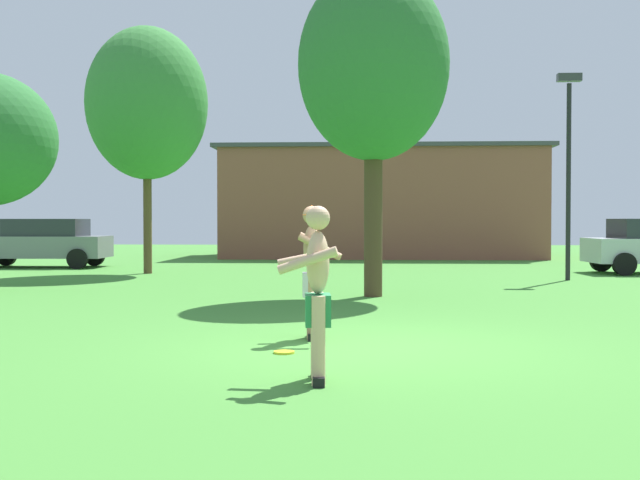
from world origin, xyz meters
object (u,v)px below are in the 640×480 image
frisbee (284,352)px  tree_right_field (147,104)px  player_with_cap (312,265)px  tree_left_field (373,66)px  lamp_post (569,152)px  car_gray_mid_lot (42,242)px  player_in_green (317,289)px

frisbee → tree_right_field: tree_right_field is taller
player_with_cap → tree_left_field: tree_left_field is taller
lamp_post → tree_left_field: tree_left_field is taller
lamp_post → tree_right_field: bearing=170.0°
player_with_cap → tree_right_field: 14.19m
car_gray_mid_lot → tree_left_field: (10.65, -9.47, 3.81)m
player_with_cap → tree_right_field: tree_right_field is taller
player_in_green → tree_right_field: tree_right_field is taller
tree_left_field → frisbee: bearing=-99.2°
frisbee → tree_left_field: tree_left_field is taller
player_with_cap → player_in_green: player_with_cap is taller
lamp_post → tree_left_field: (-5.04, -4.61, 1.36)m
car_gray_mid_lot → tree_right_field: (4.25, -2.84, 4.06)m
frisbee → lamp_post: bearing=62.0°
player_in_green → lamp_post: (5.70, 13.20, 2.39)m
car_gray_mid_lot → tree_left_field: 14.75m
tree_left_field → tree_right_field: (-6.40, 6.63, 0.26)m
frisbee → lamp_post: lamp_post is taller
player_in_green → car_gray_mid_lot: 20.64m
player_with_cap → tree_right_field: size_ratio=0.25×
frisbee → tree_left_field: bearing=80.8°
player_with_cap → lamp_post: bearing=60.5°
player_in_green → tree_left_field: size_ratio=0.25×
player_with_cap → frisbee: 1.51m
player_with_cap → player_in_green: 2.77m
frisbee → tree_right_field: 15.40m
tree_left_field → player_with_cap: bearing=-98.5°
lamp_post → tree_right_field: 11.73m
player_in_green → tree_left_field: tree_left_field is taller
lamp_post → tree_left_field: 6.97m
frisbee → car_gray_mid_lot: bearing=120.0°
player_with_cap → car_gray_mid_lot: bearing=122.6°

